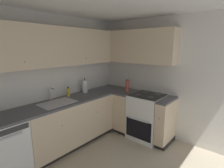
{
  "coord_description": "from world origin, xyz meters",
  "views": [
    {
      "loc": [
        -1.44,
        -1.37,
        1.85
      ],
      "look_at": [
        0.99,
        0.67,
        1.18
      ],
      "focal_mm": 28.22,
      "sensor_mm": 36.0,
      "label": 1
    }
  ],
  "objects_px": {
    "oven_range": "(147,116)",
    "soap_bottle": "(68,92)",
    "oil_bottle": "(127,86)",
    "paper_towel_roll": "(85,86)",
    "dishwasher": "(1,151)"
  },
  "relations": [
    {
      "from": "oven_range",
      "to": "soap_bottle",
      "type": "bearing_deg",
      "value": 132.96
    },
    {
      "from": "oven_range",
      "to": "oil_bottle",
      "type": "xyz_separation_m",
      "value": [
        -0.02,
        0.49,
        0.57
      ]
    },
    {
      "from": "oven_range",
      "to": "paper_towel_roll",
      "type": "relative_size",
      "value": 3.28
    },
    {
      "from": "soap_bottle",
      "to": "oil_bottle",
      "type": "height_order",
      "value": "oil_bottle"
    },
    {
      "from": "dishwasher",
      "to": "oil_bottle",
      "type": "height_order",
      "value": "oil_bottle"
    },
    {
      "from": "soap_bottle",
      "to": "paper_towel_roll",
      "type": "height_order",
      "value": "paper_towel_roll"
    },
    {
      "from": "dishwasher",
      "to": "oil_bottle",
      "type": "distance_m",
      "value": 2.46
    },
    {
      "from": "dishwasher",
      "to": "oil_bottle",
      "type": "bearing_deg",
      "value": -11.38
    },
    {
      "from": "oil_bottle",
      "to": "dishwasher",
      "type": "bearing_deg",
      "value": 168.62
    },
    {
      "from": "soap_bottle",
      "to": "paper_towel_roll",
      "type": "bearing_deg",
      "value": -2.84
    },
    {
      "from": "dishwasher",
      "to": "soap_bottle",
      "type": "distance_m",
      "value": 1.42
    },
    {
      "from": "oil_bottle",
      "to": "paper_towel_roll",
      "type": "bearing_deg",
      "value": 135.49
    },
    {
      "from": "dishwasher",
      "to": "soap_bottle",
      "type": "relative_size",
      "value": 4.53
    },
    {
      "from": "soap_bottle",
      "to": "oven_range",
      "type": "bearing_deg",
      "value": -47.04
    },
    {
      "from": "dishwasher",
      "to": "soap_bottle",
      "type": "bearing_deg",
      "value": 7.95
    }
  ]
}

